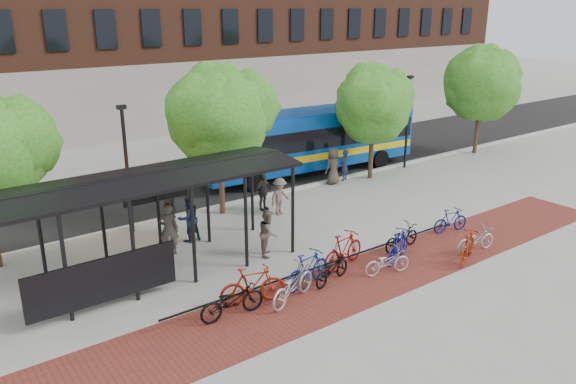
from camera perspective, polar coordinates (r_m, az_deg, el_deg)
ground at (r=23.97m, az=3.56°, el=-2.86°), size 160.00×160.00×0.00m
asphalt_street at (r=30.19m, az=-6.21°, el=1.58°), size 160.00×8.00×0.01m
curb at (r=26.95m, az=-1.89°, el=-0.27°), size 160.00×0.25×0.12m
brick_strip at (r=19.37m, az=8.54°, el=-8.41°), size 24.00×3.00×0.01m
bike_rack_rail at (r=19.16m, az=3.83°, el=-8.56°), size 12.00×0.05×0.95m
bus_shelter at (r=18.63m, az=-14.85°, el=0.02°), size 10.60×3.07×3.60m
tree_b at (r=23.82m, az=-6.91°, el=8.06°), size 5.15×4.20×6.47m
tree_c at (r=29.32m, az=8.73°, el=9.10°), size 4.66×3.80×5.92m
tree_d at (r=36.15m, az=19.14°, el=10.71°), size 5.39×4.40×6.55m
lamp_post_left at (r=22.74m, az=-16.05°, el=2.55°), size 0.35×0.20×5.12m
lamp_post_right at (r=31.80m, az=12.06°, el=7.23°), size 0.35×0.20×5.12m
bus at (r=30.31m, az=2.00°, el=5.55°), size 12.74×3.75×3.39m
bike_0 at (r=16.67m, az=-5.71°, el=-10.91°), size 2.08×0.84×1.07m
bike_1 at (r=17.26m, az=-3.62°, el=-9.45°), size 2.13×1.16×1.23m
bike_2 at (r=17.41m, az=0.48°, el=-9.39°), size 2.24×1.40×1.11m
bike_3 at (r=18.28m, az=1.99°, el=-7.83°), size 2.06×0.91×1.20m
bike_4 at (r=18.62m, az=4.47°, el=-7.83°), size 1.87×1.05×0.93m
bike_5 at (r=19.64m, az=5.64°, el=-5.87°), size 2.17×0.98×1.26m
bike_6 at (r=19.40m, az=10.04°, el=-7.00°), size 1.79×1.00×0.89m
bike_7 at (r=20.39m, az=11.15°, el=-5.38°), size 1.98×1.21×1.15m
bike_8 at (r=21.41m, az=11.45°, el=-4.51°), size 1.84×0.75×0.95m
bike_9 at (r=20.94m, az=17.80°, el=-5.34°), size 1.92×1.22×1.12m
bike_10 at (r=21.90m, az=18.52°, el=-4.62°), size 1.85×0.87×0.94m
bike_11 at (r=23.46m, az=16.18°, el=-2.79°), size 1.70×0.79×0.98m
pedestrian_0 at (r=22.69m, az=-11.91°, el=-2.20°), size 0.93×0.99×1.70m
pedestrian_1 at (r=20.84m, az=-12.05°, el=-3.70°), size 0.84×0.71×1.96m
pedestrian_2 at (r=21.87m, az=-10.07°, el=-2.63°), size 0.95×0.76×1.87m
pedestrian_3 at (r=24.31m, az=-0.84°, el=-0.46°), size 1.17×0.82×1.64m
pedestrian_4 at (r=24.85m, az=-2.57°, el=0.03°), size 1.07×0.62×1.72m
pedestrian_6 at (r=28.60m, az=4.60°, el=2.62°), size 0.96×0.68×1.87m
pedestrian_7 at (r=29.31m, az=5.74°, el=2.74°), size 0.71×0.61×1.64m
pedestrian_8 at (r=20.38m, az=-2.03°, el=-4.17°), size 1.03×1.06×1.72m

